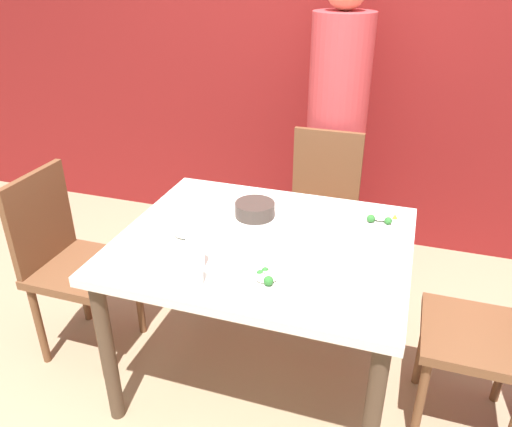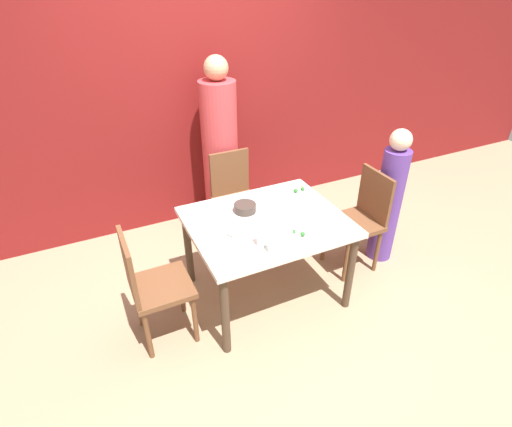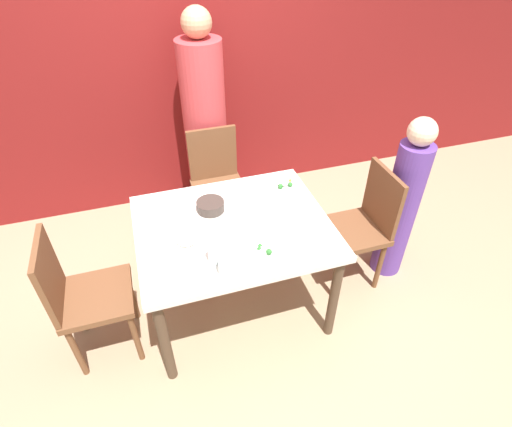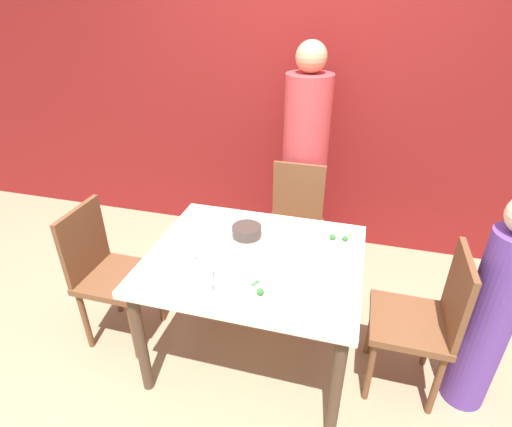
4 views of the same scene
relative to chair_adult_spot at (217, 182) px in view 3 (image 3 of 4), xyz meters
The scene contains 16 objects.
ground_plane 0.95m from the chair_adult_spot, 95.65° to the right, with size 10.00×10.00×0.00m, color #998466.
wall_back 1.08m from the chair_adult_spot, 96.91° to the left, with size 10.00×0.06×2.70m.
dining_table 0.82m from the chair_adult_spot, 95.65° to the right, with size 1.14×0.94×0.72m.
chair_adult_spot is the anchor object (origin of this frame).
chair_child_spot 1.15m from the chair_adult_spot, 44.12° to the right, with size 0.40×0.40×0.90m.
chair_empty_left 1.32m from the chair_adult_spot, 138.28° to the right, with size 0.40×0.40×0.90m.
person_adult 0.45m from the chair_adult_spot, 90.00° to the left, with size 0.34×0.34×1.69m.
person_child 1.38m from the chair_adult_spot, 35.83° to the right, with size 0.22×0.22×1.24m.
bowl_curry 0.70m from the chair_adult_spot, 105.64° to the right, with size 0.17×0.17×0.06m.
plate_rice_adult 0.99m from the chair_adult_spot, 113.79° to the right, with size 0.24×0.24×0.05m.
plate_rice_child 1.10m from the chair_adult_spot, 88.10° to the right, with size 0.21×0.21×0.05m.
plate_noodles 0.68m from the chair_adult_spot, 56.37° to the right, with size 0.23×0.23×0.05m.
glass_water_tall 1.14m from the chair_adult_spot, 103.27° to the right, with size 0.06×0.06×0.13m.
glass_water_short 1.23m from the chair_adult_spot, 100.59° to the right, with size 0.07×0.07×0.11m.
fork_steel 1.12m from the chair_adult_spot, 70.72° to the right, with size 0.18×0.03×0.01m.
spoon_steel 0.80m from the chair_adult_spot, 90.57° to the right, with size 0.18×0.03×0.01m.
Camera 3 is at (-0.42, -1.78, 2.25)m, focal length 28.00 mm.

